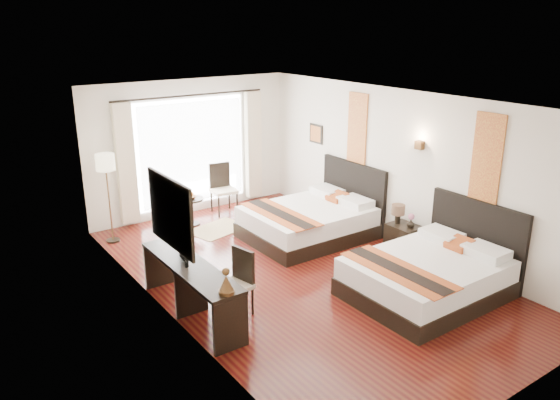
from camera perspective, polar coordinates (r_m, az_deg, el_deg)
floor at (r=8.92m, az=2.06°, el=-7.75°), size 4.50×7.50×0.01m
ceiling at (r=8.09m, az=2.29°, el=10.32°), size 4.50×7.50×0.02m
wall_headboard at (r=9.87m, az=12.61°, el=3.12°), size 0.01×7.50×2.80m
wall_desk at (r=7.33m, az=-11.95°, el=-2.16°), size 0.01×7.50×2.80m
wall_window at (r=11.50m, az=-9.26°, el=5.45°), size 4.50×0.01×2.80m
wall_entry at (r=6.08m, az=24.30°, el=-7.85°), size 4.50×0.01×2.80m
window_glass at (r=11.51m, az=-9.20°, el=4.95°), size 2.40×0.02×2.20m
sheer_curtain at (r=11.45m, az=-9.07°, el=4.89°), size 2.30×0.02×2.10m
drape_left at (r=10.88m, az=-15.81°, el=3.61°), size 0.35×0.14×2.35m
drape_right at (r=12.11m, az=-2.81°, el=5.74°), size 0.35×0.14×2.35m
art_panel_near at (r=8.74m, az=20.81°, el=4.13°), size 0.03×0.50×1.35m
art_panel_far at (r=10.54m, az=8.07°, el=7.39°), size 0.03×0.50×1.35m
wall_sconce at (r=9.46m, az=14.37°, el=5.57°), size 0.10×0.14×0.14m
mirror_frame at (r=7.16m, az=-11.38°, el=-1.33°), size 0.04×1.25×0.95m
mirror_glass at (r=7.17m, az=-11.20°, el=-1.29°), size 0.01×1.12×0.82m
bed_near at (r=8.46m, az=15.46°, el=-7.46°), size 2.27×1.77×1.28m
bed_far at (r=10.29m, az=3.33°, el=-2.07°), size 2.29×1.78×1.29m
nightstand at (r=9.79m, az=12.79°, el=-4.05°), size 0.45×0.55×0.53m
table_lamp at (r=9.69m, az=12.23°, el=-1.15°), size 0.23×0.23×0.37m
vase at (r=9.61m, az=13.49°, el=-2.57°), size 0.18×0.18×0.14m
console_desk at (r=7.71m, az=-9.26°, el=-9.23°), size 0.50×2.20×0.76m
television at (r=7.78m, az=-10.64°, el=-3.90°), size 0.46×0.88×0.52m
bronze_figurine at (r=6.68m, az=-5.64°, el=-8.56°), size 0.24×0.24×0.30m
desk_chair at (r=7.68m, az=-4.75°, el=-9.95°), size 0.52×0.52×0.94m
floor_lamp at (r=10.20m, az=-17.74°, el=3.19°), size 0.33×0.33×1.66m
side_table at (r=11.03m, az=-9.19°, el=-1.18°), size 0.48×0.48×0.55m
fruit_bowl at (r=10.91m, az=-9.31°, el=0.28°), size 0.26×0.26×0.05m
window_chair at (r=11.62m, az=-5.91°, el=0.20°), size 0.54×0.54×1.05m
jute_rug at (r=10.81m, az=-6.47°, el=-3.01°), size 1.26×1.00×0.01m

